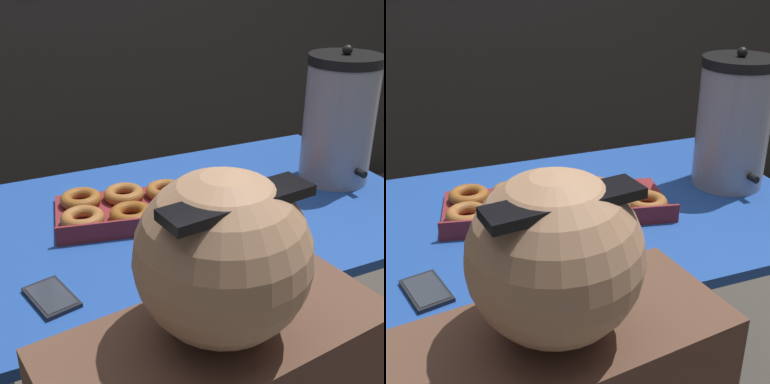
# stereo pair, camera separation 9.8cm
# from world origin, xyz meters

# --- Properties ---
(folding_table) EXTENTS (1.26, 0.83, 0.75)m
(folding_table) POSITION_xyz_m (0.00, 0.00, 0.70)
(folding_table) COLOR #1E479E
(folding_table) RESTS_ON ground
(donut_box) EXTENTS (0.67, 0.38, 0.05)m
(donut_box) POSITION_xyz_m (-0.09, 0.03, 0.77)
(donut_box) COLOR maroon
(donut_box) RESTS_ON folding_table
(coffee_urn) EXTENTS (0.22, 0.25, 0.42)m
(coffee_urn) POSITION_xyz_m (0.48, 0.02, 0.94)
(coffee_urn) COLOR #939399
(coffee_urn) RESTS_ON folding_table
(cell_phone) EXTENTS (0.11, 0.15, 0.01)m
(cell_phone) POSITION_xyz_m (-0.46, -0.24, 0.75)
(cell_phone) COLOR black
(cell_phone) RESTS_ON folding_table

